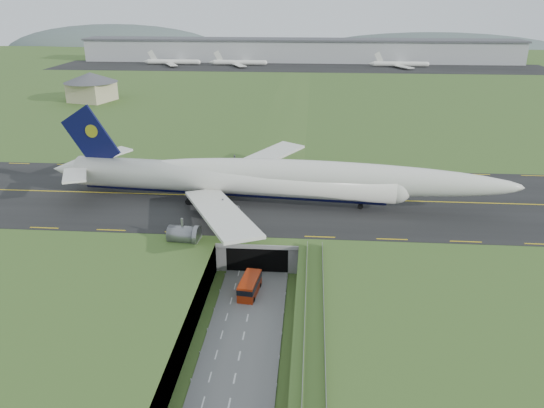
{
  "coord_description": "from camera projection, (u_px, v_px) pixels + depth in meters",
  "views": [
    {
      "loc": [
        9.87,
        -82.54,
        50.55
      ],
      "look_at": [
        1.97,
        20.0,
        9.64
      ],
      "focal_mm": 35.0,
      "sensor_mm": 36.0,
      "label": 1
    }
  ],
  "objects": [
    {
      "name": "guideway",
      "position": [
        314.0,
        335.0,
        75.41
      ],
      "size": [
        3.0,
        53.0,
        7.05
      ],
      "color": "#A8A8A3",
      "rests_on": "ground"
    },
    {
      "name": "tunnel_portal",
      "position": [
        261.0,
        238.0,
        110.11
      ],
      "size": [
        17.0,
        22.3,
        6.0
      ],
      "color": "gray",
      "rests_on": "ground"
    },
    {
      "name": "distant_hills",
      "position": [
        373.0,
        57.0,
        491.1
      ],
      "size": [
        700.0,
        91.0,
        60.0
      ],
      "color": "#526260",
      "rests_on": "ground"
    },
    {
      "name": "shuttle_tram",
      "position": [
        250.0,
        286.0,
        95.12
      ],
      "size": [
        3.79,
        7.94,
        3.12
      ],
      "rotation": [
        0.0,
        0.0,
        -0.12
      ],
      "color": "#A9290B",
      "rests_on": "ground"
    },
    {
      "name": "cargo_terminal",
      "position": [
        300.0,
        50.0,
        368.1
      ],
      "size": [
        320.0,
        67.0,
        15.6
      ],
      "color": "#B2B2B2",
      "rests_on": "ground"
    },
    {
      "name": "taxiway",
      "position": [
        268.0,
        197.0,
        124.18
      ],
      "size": [
        800.0,
        44.0,
        0.18
      ],
      "primitive_type": "cube",
      "color": "black",
      "rests_on": "airfield_deck"
    },
    {
      "name": "trench_road",
      "position": [
        248.0,
        317.0,
        88.88
      ],
      "size": [
        12.0,
        75.0,
        0.2
      ],
      "primitive_type": "cube",
      "color": "slate",
      "rests_on": "ground"
    },
    {
      "name": "ground",
      "position": [
        253.0,
        294.0,
        95.86
      ],
      "size": [
        900.0,
        900.0,
        0.0
      ],
      "primitive_type": "plane",
      "color": "#355622",
      "rests_on": "ground"
    },
    {
      "name": "jumbo_jet",
      "position": [
        264.0,
        179.0,
        118.59
      ],
      "size": [
        106.53,
        66.04,
        21.94
      ],
      "rotation": [
        0.0,
        0.0,
        -0.09
      ],
      "color": "white",
      "rests_on": "ground"
    },
    {
      "name": "airfield_deck",
      "position": [
        252.0,
        279.0,
        94.75
      ],
      "size": [
        800.0,
        800.0,
        6.0
      ],
      "primitive_type": "cube",
      "color": "gray",
      "rests_on": "ground"
    },
    {
      "name": "service_building",
      "position": [
        91.0,
        84.0,
        232.69
      ],
      "size": [
        28.54,
        28.54,
        12.64
      ],
      "rotation": [
        0.0,
        0.0,
        -0.27
      ],
      "color": "#C2B68C",
      "rests_on": "ground"
    }
  ]
}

